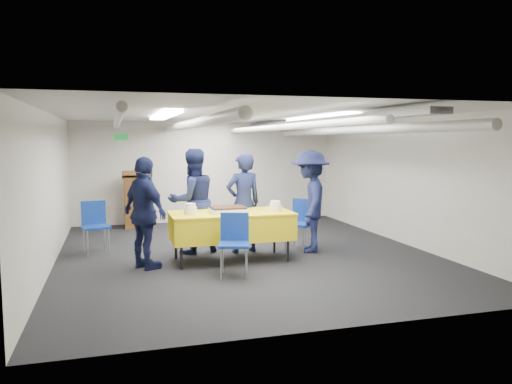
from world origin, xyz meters
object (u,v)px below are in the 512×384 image
Objects in this scene: chair_left at (95,222)px; sheet_cake at (228,209)px; podium at (137,199)px; sailor_a at (243,203)px; chair_right at (301,219)px; serving_table at (231,225)px; chair_near at (234,238)px; sailor_c at (145,213)px; sailor_b at (193,201)px; sailor_d at (310,201)px.

sheet_cake is at bearing -30.21° from chair_left.
podium is 0.74× the size of sailor_a.
sheet_cake is at bearing -160.56° from chair_right.
serving_table is at bearing 19.94° from sheet_cake.
podium is at bearing -70.46° from sailor_a.
chair_right is at bearing -11.20° from chair_left.
chair_near is 2.76m from chair_left.
chair_right is 3.49m from chair_left.
podium is at bearing 131.28° from chair_right.
chair_right is 2.76m from sailor_c.
podium is 3.36m from sailor_a.
chair_near is at bearing 87.07° from sailor_b.
sheet_cake is 0.44× the size of podium.
chair_left is at bearing 0.65° from sailor_c.
sailor_b is (-0.49, 0.71, 0.32)m from serving_table.
chair_near is at bearing -100.09° from serving_table.
chair_near is at bearing -138.96° from chair_right.
sheet_cake is 0.33× the size of sailor_c.
chair_near is at bearing 61.23° from sailor_a.
sheet_cake is at bearing -70.80° from podium.
chair_left is at bearing 134.10° from chair_near.
podium is (-1.27, 3.46, 0.05)m from serving_table.
sailor_b is at bearing -82.37° from sailor_d.
sailor_d is at bearing 10.84° from sheet_cake.
sheet_cake is at bearing -160.06° from serving_table.
sailor_c reaches higher than sheet_cake.
sailor_d is (2.75, 0.40, 0.04)m from sailor_c.
chair_right is 0.53× the size of sailor_c.
sailor_d reaches higher than chair_left.
chair_near is 0.50× the size of sailor_d.
sailor_b is at bearing 172.66° from chair_right.
serving_table is 1.43m from chair_right.
serving_table is at bearing -69.91° from podium.
podium is 4.19m from sailor_d.
podium reaches higher than chair_near.
sailor_d is at bearing -14.25° from chair_left.
sailor_b is 1.01× the size of sailor_d.
sailor_c is at bearing -174.01° from serving_table.
sailor_d is at bearing 10.48° from serving_table.
chair_near is at bearing -75.39° from podium.
sheet_cake is 1.27m from sailor_c.
chair_right is 0.52× the size of sailor_a.
sheet_cake is at bearing 45.06° from sailor_a.
sheet_cake is at bearing 83.39° from chair_near.
chair_right is at bearing 19.42° from serving_table.
chair_left is (-2.02, 1.17, -0.28)m from sheet_cake.
serving_table is 1.13× the size of sailor_a.
sailor_b is (0.77, -2.74, 0.26)m from podium.
podium reaches higher than sheet_cake.
podium is 4.43m from chair_near.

